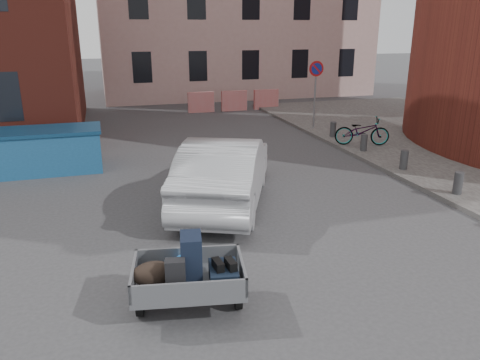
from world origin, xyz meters
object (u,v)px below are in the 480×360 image
object	(u,v)px
dumpster	(49,150)
bicycle	(362,131)
trailer	(188,274)
silver_car	(225,171)

from	to	relation	value
dumpster	bicycle	size ratio (longest dim) A/B	1.62
trailer	dumpster	bearing A→B (deg)	116.95
dumpster	bicycle	distance (m)	10.13
trailer	silver_car	world-z (taller)	silver_car
trailer	dumpster	size ratio (longest dim) A/B	0.64
trailer	silver_car	bearing A→B (deg)	78.04
silver_car	bicycle	bearing A→B (deg)	-123.86
dumpster	silver_car	size ratio (longest dim) A/B	0.61
trailer	bicycle	distance (m)	11.02
trailer	dumpster	xyz separation A→B (m)	(-2.58, 8.19, 0.02)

